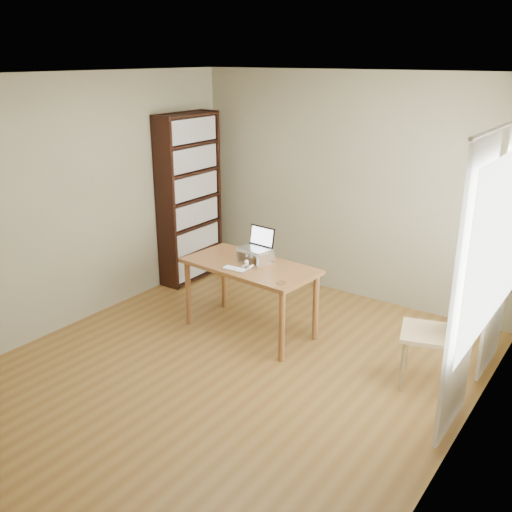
% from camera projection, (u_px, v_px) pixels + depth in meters
% --- Properties ---
extents(room, '(4.04, 4.54, 2.64)m').
position_uv_depth(room, '(234.00, 235.00, 4.83)').
color(room, brown).
rests_on(room, ground).
extents(bookshelf, '(0.30, 0.90, 2.10)m').
position_uv_depth(bookshelf, '(190.00, 199.00, 7.11)').
color(bookshelf, black).
rests_on(bookshelf, ground).
extents(curtains, '(0.03, 1.90, 2.25)m').
position_uv_depth(curtains, '(487.00, 268.00, 4.46)').
color(curtains, white).
rests_on(curtains, ground).
extents(desk, '(1.42, 0.79, 0.75)m').
position_uv_depth(desk, '(250.00, 274.00, 5.79)').
color(desk, brown).
rests_on(desk, ground).
extents(laptop_stand, '(0.32, 0.25, 0.13)m').
position_uv_depth(laptop_stand, '(254.00, 254.00, 5.79)').
color(laptop_stand, silver).
rests_on(laptop_stand, desk).
extents(laptop, '(0.32, 0.28, 0.22)m').
position_uv_depth(laptop, '(258.00, 243.00, 5.79)').
color(laptop, silver).
rests_on(laptop, laptop_stand).
extents(keyboard, '(0.27, 0.13, 0.02)m').
position_uv_depth(keyboard, '(235.00, 269.00, 5.59)').
color(keyboard, silver).
rests_on(keyboard, desk).
extents(coaster, '(0.10, 0.10, 0.01)m').
position_uv_depth(coaster, '(281.00, 283.00, 5.28)').
color(coaster, '#513B1C').
rests_on(coaster, desk).
extents(cat, '(0.24, 0.48, 0.15)m').
position_uv_depth(cat, '(259.00, 256.00, 5.80)').
color(cat, '#433F35').
rests_on(cat, desk).
extents(chair, '(0.57, 0.57, 1.03)m').
position_uv_depth(chair, '(439.00, 328.00, 4.82)').
color(chair, '#9F8156').
rests_on(chair, ground).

